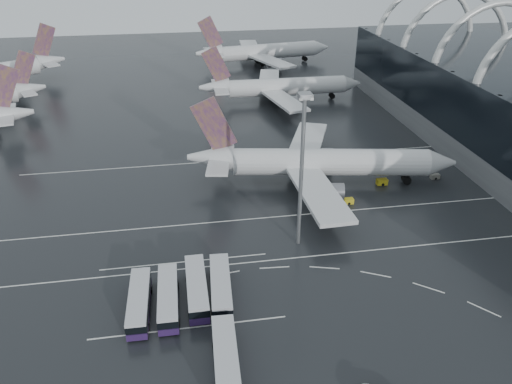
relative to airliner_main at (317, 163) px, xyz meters
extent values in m
plane|color=black|center=(-5.94, -24.89, -4.95)|extent=(420.00, 420.00, 0.00)
torus|color=silver|center=(52.06, 22.11, 13.05)|extent=(33.80, 1.80, 33.80)
torus|color=silver|center=(52.06, 41.11, 13.05)|extent=(33.80, 1.80, 33.80)
torus|color=silver|center=(52.06, 60.11, 13.05)|extent=(33.80, 1.80, 33.80)
cube|color=silver|center=(-5.94, -26.89, -4.94)|extent=(120.00, 0.25, 0.01)
cube|color=silver|center=(-5.94, -12.89, -4.94)|extent=(120.00, 0.25, 0.01)
cube|color=silver|center=(-5.94, 15.11, -4.94)|extent=(120.00, 0.25, 0.01)
cube|color=silver|center=(-29.94, -40.89, -4.94)|extent=(28.00, 0.25, 0.01)
cube|color=silver|center=(-29.94, -24.89, -4.94)|extent=(28.00, 0.25, 0.01)
cylinder|color=silver|center=(2.93, -0.53, 0.18)|extent=(42.38, 13.16, 5.83)
cone|color=silver|center=(26.57, -4.77, 0.18)|extent=(6.97, 6.81, 5.83)
cone|color=silver|center=(-22.70, 4.07, 1.19)|extent=(10.93, 7.52, 5.83)
cube|color=#421A6E|center=(-21.70, 3.89, 8.63)|extent=(9.64, 2.31, 12.37)
cube|color=silver|center=(-20.71, 3.72, 1.19)|extent=(7.65, 18.62, 0.50)
cube|color=silver|center=(-3.25, -12.19, -0.42)|extent=(7.84, 25.36, 0.80)
cube|color=silver|center=(1.19, 12.56, -0.42)|extent=(16.01, 25.95, 0.80)
cylinder|color=slate|center=(0.34, -9.26, -2.23)|extent=(6.05, 4.34, 3.42)
cylinder|color=slate|center=(3.54, 8.56, -2.23)|extent=(6.05, 4.34, 3.42)
cube|color=black|center=(-1.03, 0.19, -3.84)|extent=(13.02, 8.47, 2.21)
cylinder|color=silver|center=(6.69, 58.79, -0.16)|extent=(37.86, 5.63, 5.44)
cone|color=silver|center=(28.42, 58.68, -0.16)|extent=(5.66, 5.47, 5.44)
cone|color=silver|center=(-16.92, 58.90, 0.78)|extent=(9.41, 5.49, 5.44)
cube|color=#421A6E|center=(-15.99, 58.90, 7.72)|extent=(9.04, 0.61, 11.54)
cube|color=silver|center=(-15.05, 58.89, 0.78)|extent=(4.30, 16.91, 0.47)
cube|color=silver|center=(2.88, 47.07, -0.73)|extent=(11.20, 24.31, 0.75)
cube|color=silver|center=(2.99, 70.54, -0.73)|extent=(11.41, 24.32, 0.75)
cylinder|color=slate|center=(5.71, 50.35, -2.42)|extent=(5.18, 3.22, 3.19)
cylinder|color=slate|center=(5.79, 67.24, -2.42)|extent=(5.18, 3.22, 3.19)
cube|color=black|center=(2.93, 58.80, -3.92)|extent=(11.29, 6.06, 2.06)
cylinder|color=silver|center=(10.22, 108.21, 0.33)|extent=(40.66, 11.87, 6.00)
cone|color=silver|center=(33.18, 111.64, 0.33)|extent=(7.02, 6.85, 6.00)
cone|color=silver|center=(-14.77, 104.48, 1.36)|extent=(11.11, 7.46, 6.00)
cube|color=#421A6E|center=(-13.75, 104.63, 9.01)|extent=(9.95, 2.08, 12.71)
cube|color=silver|center=(-12.73, 104.79, 1.36)|extent=(7.35, 19.10, 0.52)
cube|color=silver|center=(8.04, 94.82, -0.30)|extent=(15.83, 26.75, 0.83)
cube|color=silver|center=(4.22, 120.39, -0.30)|extent=(8.81, 26.25, 0.83)
cylinder|color=slate|center=(10.58, 98.85, -2.16)|extent=(6.15, 4.32, 3.52)
cylinder|color=slate|center=(7.83, 117.27, -2.16)|extent=(6.15, 4.32, 3.52)
cube|color=black|center=(6.13, 107.60, -3.81)|extent=(13.25, 8.38, 2.28)
cone|color=silver|center=(-72.20, 41.43, 1.19)|extent=(11.03, 7.76, 5.83)
cube|color=#421A6E|center=(-73.18, 41.22, 8.63)|extent=(9.61, 2.56, 12.36)
cube|color=silver|center=(-74.17, 41.02, 1.19)|extent=(8.12, 18.64, 0.50)
cone|color=silver|center=(-73.72, 67.71, 0.49)|extent=(10.27, 8.45, 5.17)
cube|color=#421A6E|center=(-74.53, 67.34, 7.09)|extent=(8.02, 4.11, 10.97)
cube|color=silver|center=(-75.34, 66.96, 0.49)|extent=(10.41, 16.25, 0.45)
cone|color=silver|center=(-73.86, 101.74, 1.26)|extent=(11.77, 10.20, 5.91)
cube|color=#421A6E|center=(-74.74, 101.23, 8.80)|extent=(8.81, 5.42, 12.52)
cube|color=silver|center=(-75.63, 100.72, 1.26)|extent=(13.11, 18.18, 0.51)
cube|color=silver|center=(-89.22, 92.91, -0.16)|extent=(23.57, 34.83, 0.71)
cube|color=black|center=(-87.46, 93.92, -3.83)|extent=(13.84, 11.74, 2.24)
cube|color=#29133D|center=(-36.86, -36.17, -4.06)|extent=(3.19, 12.94, 1.09)
cube|color=black|center=(-36.86, -36.17, -2.87)|extent=(3.24, 12.69, 1.29)
cube|color=silver|center=(-36.86, -36.17, -2.00)|extent=(3.19, 12.94, 0.45)
cylinder|color=black|center=(-35.59, -40.33, -4.45)|extent=(0.37, 1.00, 0.99)
cylinder|color=black|center=(-38.34, -40.26, -4.45)|extent=(0.37, 1.00, 0.99)
cylinder|color=black|center=(-35.39, -32.09, -4.45)|extent=(0.37, 1.00, 0.99)
cylinder|color=black|center=(-38.14, -32.02, -4.45)|extent=(0.37, 1.00, 0.99)
cube|color=#29133D|center=(-32.67, -35.89, -4.05)|extent=(3.03, 12.97, 1.09)
cube|color=black|center=(-32.67, -35.89, -2.86)|extent=(3.09, 12.71, 1.29)
cube|color=silver|center=(-32.67, -35.89, -1.99)|extent=(3.03, 12.97, 0.45)
cylinder|color=black|center=(-31.33, -40.05, -4.45)|extent=(0.36, 1.00, 0.99)
cylinder|color=black|center=(-34.10, -40.02, -4.45)|extent=(0.36, 1.00, 0.99)
cylinder|color=black|center=(-31.23, -31.77, -4.45)|extent=(0.36, 1.00, 0.99)
cylinder|color=black|center=(-34.00, -31.74, -4.45)|extent=(0.36, 1.00, 0.99)
cube|color=#29133D|center=(-28.34, -34.37, -4.03)|extent=(2.96, 13.25, 1.12)
cube|color=black|center=(-28.34, -34.37, -2.81)|extent=(3.02, 12.99, 1.32)
cube|color=silver|center=(-28.34, -34.37, -1.92)|extent=(2.96, 13.25, 0.46)
cylinder|color=black|center=(-26.92, -38.61, -4.44)|extent=(0.36, 1.02, 1.02)
cylinder|color=black|center=(-29.76, -38.61, -4.44)|extent=(0.36, 1.02, 1.02)
cylinder|color=black|center=(-26.92, -30.13, -4.44)|extent=(0.36, 1.02, 1.02)
cylinder|color=black|center=(-29.75, -30.13, -4.44)|extent=(0.36, 1.02, 1.02)
cube|color=#29133D|center=(-24.71, -34.77, -4.03)|extent=(3.76, 13.44, 1.12)
cube|color=black|center=(-24.71, -34.77, -2.80)|extent=(3.81, 13.18, 1.33)
cube|color=silver|center=(-24.71, -34.77, -1.91)|extent=(3.76, 13.44, 0.46)
cylinder|color=black|center=(-23.55, -39.09, -4.44)|extent=(0.42, 1.04, 1.02)
cylinder|color=black|center=(-26.39, -38.92, -4.44)|extent=(0.42, 1.04, 1.02)
cylinder|color=black|center=(-23.03, -30.61, -4.44)|extent=(0.42, 1.04, 1.02)
cylinder|color=black|center=(-25.87, -30.44, -4.44)|extent=(0.42, 1.04, 1.02)
cube|color=#29133D|center=(-25.59, -49.44, -4.02)|extent=(3.58, 13.56, 1.14)
cube|color=black|center=(-25.59, -49.44, -2.78)|extent=(3.63, 13.29, 1.34)
cube|color=silver|center=(-25.59, -49.44, -1.87)|extent=(3.58, 13.56, 0.47)
cylinder|color=black|center=(-23.96, -45.21, -4.43)|extent=(0.41, 1.05, 1.03)
cylinder|color=black|center=(-26.83, -45.08, -4.43)|extent=(0.41, 1.05, 1.03)
cylinder|color=gray|center=(-9.51, -22.48, 8.54)|extent=(0.67, 0.67, 26.98)
cube|color=gray|center=(-9.51, -22.48, 22.32)|extent=(2.12, 2.12, 0.77)
cube|color=silver|center=(-9.51, -22.48, 22.03)|extent=(1.93, 1.93, 0.39)
cube|color=gold|center=(14.25, -3.07, -4.31)|extent=(2.35, 1.39, 1.28)
cube|color=slate|center=(13.45, 8.44, -4.34)|extent=(2.23, 1.32, 1.22)
cube|color=gold|center=(4.17, -10.04, -4.40)|extent=(2.02, 1.19, 1.10)
cube|color=slate|center=(27.18, -2.29, -4.41)|extent=(1.98, 1.17, 1.08)
camera|label=1|loc=(-29.39, -95.07, 45.36)|focal=35.00mm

